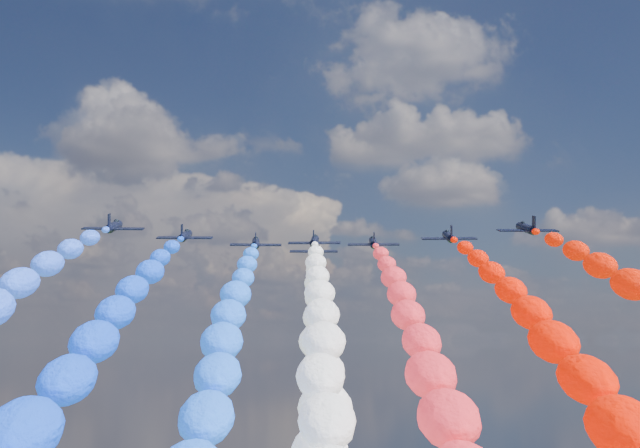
{
  "coord_description": "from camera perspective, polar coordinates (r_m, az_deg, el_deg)",
  "views": [
    {
      "loc": [
        -2.7,
        -140.93,
        80.93
      ],
      "look_at": [
        0.0,
        4.0,
        101.3
      ],
      "focal_mm": 46.65,
      "sensor_mm": 36.0,
      "label": 1
    }
  ],
  "objects": [
    {
      "name": "trail_4",
      "position": [
        102.17,
        -0.03,
        -10.4
      ],
      "size": [
        6.6,
        128.01,
        49.41
      ],
      "primitive_type": null,
      "color": "white"
    },
    {
      "name": "trail_6",
      "position": [
        84.35,
        16.94,
        -10.56
      ],
      "size": [
        6.6,
        128.01,
        49.41
      ],
      "primitive_type": null,
      "color": "#F11200"
    },
    {
      "name": "jet_2",
      "position": [
        158.13,
        -4.43,
        -1.3
      ],
      "size": [
        10.35,
        13.77,
        5.71
      ],
      "primitive_type": null,
      "rotation": [
        0.23,
        0.0,
        0.05
      ],
      "color": "black"
    },
    {
      "name": "trail_5",
      "position": [
        90.72,
        7.29,
        -10.63
      ],
      "size": [
        6.6,
        128.01,
        49.41
      ],
      "primitive_type": null,
      "color": "red"
    },
    {
      "name": "jet_1",
      "position": [
        148.75,
        -9.23,
        -0.8
      ],
      "size": [
        9.88,
        13.43,
        5.71
      ],
      "primitive_type": null,
      "rotation": [
        0.23,
        0.0,
        0.02
      ],
      "color": "black"
    },
    {
      "name": "jet_4",
      "position": [
        169.13,
        -0.44,
        -1.76
      ],
      "size": [
        10.0,
        13.52,
        5.71
      ],
      "primitive_type": null,
      "rotation": [
        0.23,
        0.0,
        -0.02
      ],
      "color": "black"
    },
    {
      "name": "jet_6",
      "position": [
        149.67,
        8.81,
        -0.85
      ],
      "size": [
        10.53,
        13.89,
        5.71
      ],
      "primitive_type": null,
      "rotation": [
        0.23,
        0.0,
        -0.07
      ],
      "color": "black"
    },
    {
      "name": "jet_3",
      "position": [
        154.55,
        -0.38,
        -1.17
      ],
      "size": [
        10.34,
        13.76,
        5.71
      ],
      "primitive_type": null,
      "rotation": [
        0.23,
        0.0,
        -0.05
      ],
      "color": "black"
    },
    {
      "name": "trail_3",
      "position": [
        87.5,
        0.14,
        -10.8
      ],
      "size": [
        6.6,
        128.01,
        49.41
      ],
      "primitive_type": null,
      "color": "white"
    },
    {
      "name": "jet_0",
      "position": [
        139.01,
        -13.96,
        -0.17
      ],
      "size": [
        10.5,
        13.87,
        5.71
      ],
      "primitive_type": null,
      "rotation": [
        0.23,
        0.0,
        0.06
      ],
      "color": "black"
    },
    {
      "name": "trail_2",
      "position": [
        91.29,
        -7.03,
        -10.62
      ],
      "size": [
        6.6,
        128.01,
        49.41
      ],
      "primitive_type": null,
      "color": "blue"
    },
    {
      "name": "trail_1",
      "position": [
        82.88,
        -16.12,
        -10.65
      ],
      "size": [
        6.6,
        128.01,
        49.41
      ],
      "primitive_type": null,
      "color": "blue"
    },
    {
      "name": "jet_5",
      "position": [
        157.36,
        3.68,
        -1.28
      ],
      "size": [
        10.36,
        13.77,
        5.71
      ],
      "primitive_type": null,
      "rotation": [
        0.23,
        0.0,
        -0.05
      ],
      "color": "black"
    },
    {
      "name": "jet_7",
      "position": [
        141.37,
        13.98,
        -0.29
      ],
      "size": [
        9.79,
        13.37,
        5.71
      ],
      "primitive_type": null,
      "rotation": [
        0.23,
        0.0,
        -0.01
      ],
      "color": "black"
    }
  ]
}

